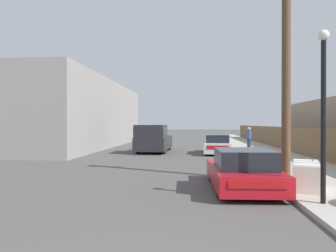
# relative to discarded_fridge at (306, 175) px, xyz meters

# --- Properties ---
(sidewalk_curb) EXTENTS (4.20, 63.00, 0.12)m
(sidewalk_curb) POSITION_rel_discarded_fridge_xyz_m (1.37, 16.31, -0.45)
(sidewalk_curb) COLOR #ADA89E
(sidewalk_curb) RESTS_ON ground
(discarded_fridge) EXTENTS (1.21, 1.87, 0.81)m
(discarded_fridge) POSITION_rel_discarded_fridge_xyz_m (0.00, 0.00, 0.00)
(discarded_fridge) COLOR silver
(discarded_fridge) RESTS_ON sidewalk_curb
(parked_sports_car_red) EXTENTS (2.03, 4.33, 1.25)m
(parked_sports_car_red) POSITION_rel_discarded_fridge_xyz_m (-1.78, 0.36, 0.06)
(parked_sports_car_red) COLOR red
(parked_sports_car_red) RESTS_ON ground
(car_parked_mid) EXTENTS (1.98, 4.60, 1.29)m
(car_parked_mid) POSITION_rel_discarded_fridge_xyz_m (-1.71, 12.40, 0.10)
(car_parked_mid) COLOR silver
(car_parked_mid) RESTS_ON ground
(pickup_truck) EXTENTS (2.21, 5.52, 1.94)m
(pickup_truck) POSITION_rel_discarded_fridge_xyz_m (-6.16, 13.09, 0.45)
(pickup_truck) COLOR #232328
(pickup_truck) RESTS_ON ground
(utility_pole) EXTENTS (1.80, 0.30, 7.90)m
(utility_pole) POSITION_rel_discarded_fridge_xyz_m (-0.10, 1.74, 3.67)
(utility_pole) COLOR brown
(utility_pole) RESTS_ON sidewalk_curb
(street_lamp) EXTENTS (0.26, 0.26, 4.14)m
(street_lamp) POSITION_rel_discarded_fridge_xyz_m (-0.19, -1.78, 2.05)
(street_lamp) COLOR black
(street_lamp) RESTS_ON sidewalk_curb
(wooden_fence) EXTENTS (0.08, 45.88, 1.66)m
(wooden_fence) POSITION_rel_discarded_fridge_xyz_m (3.32, 14.83, 0.44)
(wooden_fence) COLOR brown
(wooden_fence) RESTS_ON sidewalk_curb
(building_left_block) EXTENTS (7.00, 22.42, 5.67)m
(building_left_block) POSITION_rel_discarded_fridge_xyz_m (-13.68, 18.65, 2.33)
(building_left_block) COLOR gray
(building_left_block) RESTS_ON ground
(pedestrian) EXTENTS (0.34, 0.34, 1.64)m
(pedestrian) POSITION_rel_discarded_fridge_xyz_m (0.86, 15.27, 0.45)
(pedestrian) COLOR #282D42
(pedestrian) RESTS_ON sidewalk_curb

